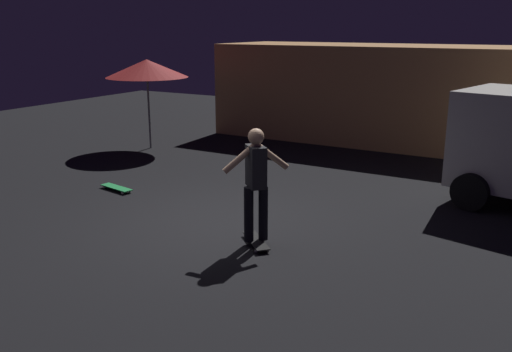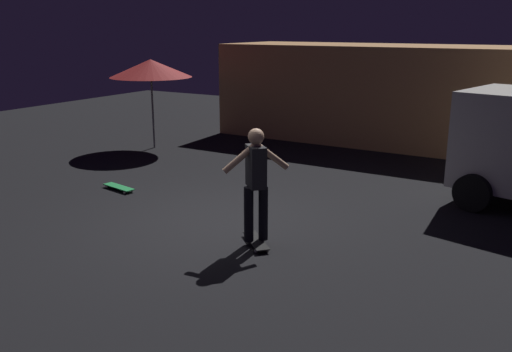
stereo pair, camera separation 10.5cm
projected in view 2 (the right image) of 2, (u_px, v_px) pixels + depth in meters
name	position (u px, v px, depth m)	size (l,w,h in m)	color
ground_plane	(218.00, 221.00, 9.13)	(28.00, 28.00, 0.00)	black
low_building	(412.00, 95.00, 14.93)	(10.57, 3.04, 2.62)	tan
patio_umbrella	(151.00, 68.00, 14.12)	(2.10, 2.10, 2.30)	slate
skateboard_ridden	(256.00, 241.00, 8.16)	(0.70, 0.68, 0.07)	black
skateboard_spare	(119.00, 187.00, 10.87)	(0.80, 0.33, 0.07)	green
skater	(256.00, 177.00, 7.90)	(0.74, 0.78, 1.67)	black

